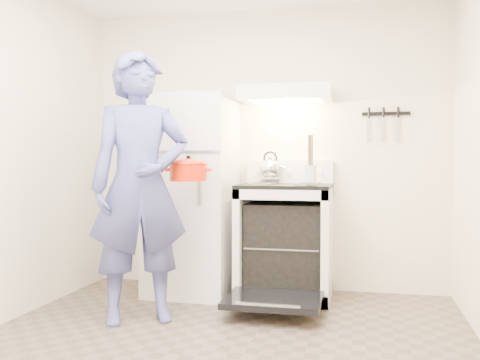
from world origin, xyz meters
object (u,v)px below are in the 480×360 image
at_px(stove_body, 285,243).
at_px(person, 140,187).
at_px(tea_kettle, 270,167).
at_px(refrigerator, 192,195).
at_px(dutch_oven, 189,173).

distance_m(stove_body, person, 1.38).
height_order(stove_body, tea_kettle, tea_kettle).
bearing_deg(refrigerator, dutch_oven, -74.05).
bearing_deg(refrigerator, stove_body, 1.77).
height_order(refrigerator, person, person).
relative_size(refrigerator, stove_body, 1.85).
xyz_separation_m(stove_body, tea_kettle, (-0.17, 0.22, 0.63)).
distance_m(tea_kettle, person, 1.35).
bearing_deg(person, stove_body, 13.26).
relative_size(refrigerator, dutch_oven, 4.92).
xyz_separation_m(refrigerator, stove_body, (0.81, 0.02, -0.39)).
bearing_deg(stove_body, refrigerator, -178.23).
height_order(stove_body, dutch_oven, dutch_oven).
bearing_deg(stove_body, dutch_oven, -132.29).
bearing_deg(stove_body, tea_kettle, 127.02).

